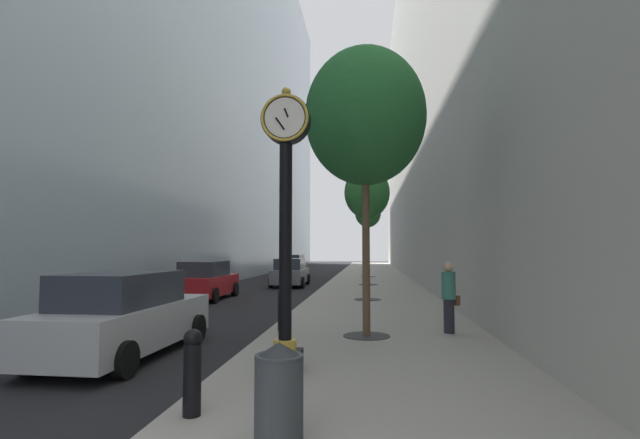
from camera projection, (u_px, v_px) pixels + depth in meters
name	position (u px, v px, depth m)	size (l,w,h in m)	color
ground_plane	(327.00, 285.00, 28.64)	(110.00, 110.00, 0.00)	black
sidewalk_right	(372.00, 281.00, 31.34)	(5.47, 80.00, 0.14)	#9E998E
building_block_left	(179.00, 36.00, 33.88)	(9.00, 80.00, 35.15)	#93A8B7
building_block_right	(478.00, 73.00, 31.47)	(9.00, 80.00, 28.06)	#B7B2A8
street_clock	(286.00, 213.00, 7.95)	(0.84, 0.55, 4.84)	black
bollard_nearest	(192.00, 370.00, 5.77)	(0.23, 0.23, 1.05)	black
bollard_third	(282.00, 309.00, 11.74)	(0.23, 0.23, 1.05)	black
street_tree_near	(365.00, 117.00, 11.30)	(2.91, 2.91, 6.93)	#333335
street_tree_mid_near	(367.00, 194.00, 19.17)	(1.86, 1.86, 5.43)	#333335
street_tree_mid_far	(368.00, 198.00, 27.15)	(2.08, 2.08, 6.25)	#333335
street_tree_far	(368.00, 213.00, 35.06)	(1.95, 1.95, 5.92)	#333335
trash_bin	(279.00, 391.00, 4.95)	(0.53, 0.53, 1.05)	#383D42
pedestrian_walking	(449.00, 295.00, 11.45)	(0.52, 0.47, 1.74)	#23232D
car_grey_near	(290.00, 273.00, 27.59)	(2.03, 4.48, 1.63)	slate
car_black_mid	(293.00, 266.00, 36.87)	(2.05, 4.33, 1.74)	black
car_red_far	(206.00, 281.00, 20.29)	(1.98, 4.39, 1.66)	#AD191E
car_silver_trailing	(125.00, 316.00, 9.51)	(2.06, 4.65, 1.71)	#B7BABF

